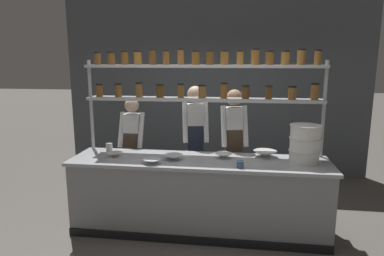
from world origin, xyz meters
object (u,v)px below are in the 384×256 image
(spice_shelf_unit, at_px, (204,83))
(serving_cup_front, at_px, (109,147))
(chef_center, at_px, (195,138))
(container_stack, at_px, (305,144))
(prep_bowl_center_back, at_px, (224,156))
(serving_cup_by_board, at_px, (240,164))
(prep_bowl_near_left, at_px, (265,154))
(prep_bowl_near_right, at_px, (152,161))
(chef_left, at_px, (133,145))
(chef_right, at_px, (233,142))
(prep_bowl_far_left, at_px, (115,155))
(prep_bowl_center_front, at_px, (174,157))

(spice_shelf_unit, xyz_separation_m, serving_cup_front, (-1.24, -0.11, -0.85))
(chef_center, relative_size, container_stack, 3.90)
(prep_bowl_center_back, height_order, serving_cup_front, serving_cup_front)
(prep_bowl_center_back, height_order, serving_cup_by_board, serving_cup_by_board)
(prep_bowl_center_back, xyz_separation_m, serving_cup_front, (-1.51, 0.11, 0.02))
(prep_bowl_near_left, height_order, prep_bowl_near_right, prep_bowl_near_left)
(prep_bowl_near_right, height_order, serving_cup_by_board, serving_cup_by_board)
(chef_left, xyz_separation_m, chef_right, (1.44, -0.06, 0.10))
(container_stack, distance_m, serving_cup_front, 2.47)
(chef_right, height_order, container_stack, chef_right)
(serving_cup_front, distance_m, serving_cup_by_board, 1.78)
(prep_bowl_near_left, distance_m, serving_cup_by_board, 0.57)
(serving_cup_front, bearing_deg, prep_bowl_center_back, -4.15)
(spice_shelf_unit, bearing_deg, serving_cup_by_board, -50.98)
(prep_bowl_near_left, height_order, prep_bowl_far_left, prep_bowl_near_left)
(chef_left, relative_size, serving_cup_front, 14.89)
(prep_bowl_near_left, bearing_deg, prep_bowl_center_back, -167.91)
(spice_shelf_unit, xyz_separation_m, chef_left, (-1.06, 0.34, -0.92))
(container_stack, xyz_separation_m, serving_cup_front, (-2.46, 0.18, -0.17))
(chef_center, xyz_separation_m, serving_cup_by_board, (0.63, -0.96, -0.06))
(chef_left, xyz_separation_m, serving_cup_front, (-0.18, -0.45, 0.07))
(container_stack, xyz_separation_m, serving_cup_by_board, (-0.74, -0.30, -0.19))
(serving_cup_front, bearing_deg, prep_bowl_center_front, -16.46)
(prep_bowl_far_left, distance_m, serving_cup_by_board, 1.57)
(prep_bowl_center_back, bearing_deg, serving_cup_front, 175.85)
(prep_bowl_near_right, bearing_deg, chef_center, 67.87)
(prep_bowl_center_front, height_order, serving_cup_by_board, serving_cup_by_board)
(prep_bowl_center_back, bearing_deg, prep_bowl_near_left, 12.09)
(chef_center, relative_size, prep_bowl_center_back, 8.01)
(chef_left, bearing_deg, prep_bowl_near_left, -12.60)
(spice_shelf_unit, relative_size, serving_cup_by_board, 37.75)
(serving_cup_front, bearing_deg, prep_bowl_near_right, -33.46)
(prep_bowl_near_left, bearing_deg, chef_right, 135.49)
(chef_center, distance_m, chef_right, 0.55)
(prep_bowl_center_back, xyz_separation_m, prep_bowl_far_left, (-1.35, -0.12, -0.00))
(container_stack, bearing_deg, chef_center, 154.44)
(chef_center, bearing_deg, prep_bowl_near_left, -39.17)
(prep_bowl_center_back, bearing_deg, spice_shelf_unit, 141.42)
(spice_shelf_unit, bearing_deg, container_stack, -13.24)
(chef_center, xyz_separation_m, prep_bowl_center_front, (-0.17, -0.75, -0.07))
(spice_shelf_unit, height_order, chef_right, spice_shelf_unit)
(prep_bowl_center_front, xyz_separation_m, serving_cup_by_board, (0.80, -0.21, 0.01))
(chef_center, distance_m, prep_bowl_near_right, 1.02)
(prep_bowl_center_front, xyz_separation_m, serving_cup_front, (-0.92, 0.27, 0.02))
(chef_left, bearing_deg, prep_bowl_near_right, -59.14)
(chef_center, relative_size, chef_right, 1.02)
(serving_cup_front, bearing_deg, spice_shelf_unit, 5.16)
(container_stack, distance_m, serving_cup_by_board, 0.82)
(chef_left, distance_m, prep_bowl_near_right, 1.06)
(spice_shelf_unit, distance_m, chef_center, 0.89)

